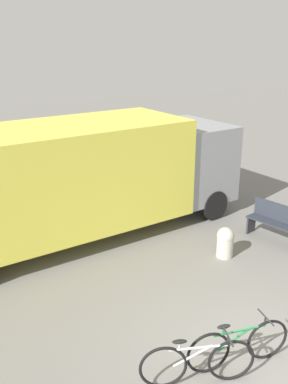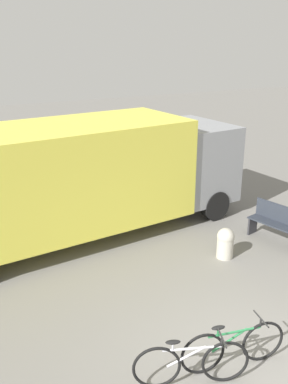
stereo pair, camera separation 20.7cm
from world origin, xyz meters
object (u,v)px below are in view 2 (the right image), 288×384
Objects in this scene: delivery_truck at (73,176)px; bollard_near_bench at (225,242)px; bicycle_middle at (233,346)px; park_bench at (279,223)px; bicycle_near at (191,363)px.

bollard_near_bench is at bearing -50.16° from delivery_truck.
bicycle_middle is 2.33× the size of bollard_near_bench.
park_bench reaches higher than bollard_near_bench.
bicycle_near is 0.78m from bicycle_middle.
park_bench is 4.76m from bicycle_middle.
bicycle_middle is at bearing -88.98° from delivery_truck.
bollard_near_bench is at bearing 66.33° from bicycle_near.
bollard_near_bench is (2.89, 2.88, 0.01)m from bicycle_near.
bicycle_middle is (0.56, -5.60, -1.24)m from delivery_truck.
park_bench is at bearing 49.35° from bicycle_middle.
bollard_near_bench is (2.68, -2.72, -1.23)m from delivery_truck.
park_bench is 2.15× the size of bollard_near_bench.
bicycle_middle is at bearing -126.25° from bollard_near_bench.
park_bench is 1.67m from bollard_near_bench.
park_bench reaches higher than bicycle_middle.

